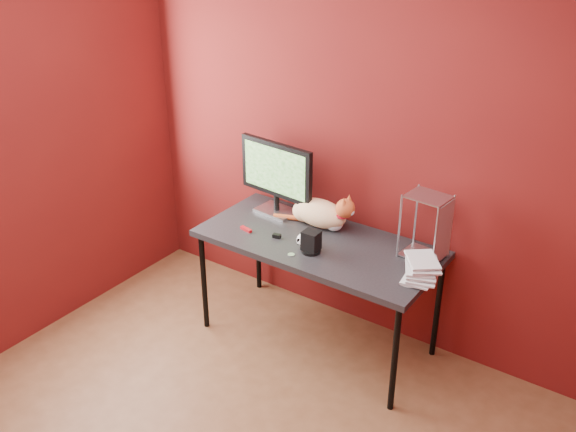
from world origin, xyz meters
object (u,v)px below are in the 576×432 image
Objects in this scene: monitor at (276,174)px; desk at (318,248)px; book_stack at (418,169)px; cat at (320,213)px; skull_mug at (304,240)px; speaker at (311,243)px.

desk is at bearing -16.40° from monitor.
book_stack is (1.07, -0.24, 0.37)m from monitor.
skull_mug is at bearing -73.97° from cat.
book_stack is (0.63, -0.06, 0.70)m from desk.
desk is 16.02× the size of skull_mug.
speaker is at bearing -29.41° from skull_mug.
book_stack is at bearing -5.68° from desk.
desk is 10.99× the size of speaker.
desk is 0.58m from monitor.
desk is at bearing 104.16° from speaker.
skull_mug is (0.41, -0.29, -0.23)m from monitor.
speaker is at bearing -28.08° from monitor.
book_stack is (0.73, -0.24, 0.56)m from cat.
desk is at bearing 174.32° from book_stack.
speaker is (0.48, -0.32, -0.21)m from monitor.
skull_mug is 0.07× the size of book_stack.
cat is at bearing 5.83° from monitor.
monitor is 0.55m from skull_mug.
cat is 0.95m from book_stack.
desk is at bearing 67.44° from skull_mug.
speaker reaches higher than desk.
cat is at bearing 112.39° from speaker.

